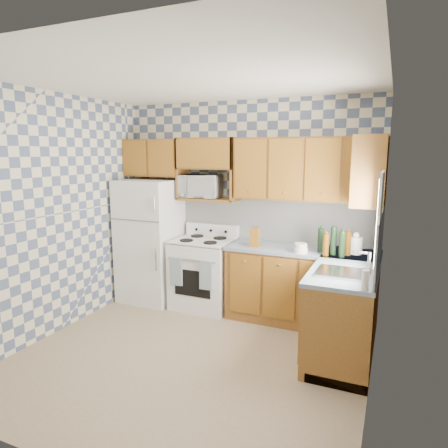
# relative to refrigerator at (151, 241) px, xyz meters

# --- Properties ---
(floor) EXTENTS (3.40, 3.40, 0.00)m
(floor) POSITION_rel_refrigerator_xyz_m (1.27, -1.25, -0.84)
(floor) COLOR #867257
(floor) RESTS_ON ground
(back_wall) EXTENTS (3.40, 0.02, 2.70)m
(back_wall) POSITION_rel_refrigerator_xyz_m (1.27, 0.35, 0.51)
(back_wall) COLOR #4D5B7B
(back_wall) RESTS_ON ground
(right_wall) EXTENTS (0.02, 3.20, 2.70)m
(right_wall) POSITION_rel_refrigerator_xyz_m (2.97, -1.25, 0.51)
(right_wall) COLOR #4D5B7B
(right_wall) RESTS_ON ground
(backsplash_back) EXTENTS (2.60, 0.02, 0.56)m
(backsplash_back) POSITION_rel_refrigerator_xyz_m (1.68, 0.34, 0.36)
(backsplash_back) COLOR white
(backsplash_back) RESTS_ON back_wall
(backsplash_right) EXTENTS (0.02, 1.60, 0.56)m
(backsplash_right) POSITION_rel_refrigerator_xyz_m (2.96, -0.45, 0.36)
(backsplash_right) COLOR white
(backsplash_right) RESTS_ON right_wall
(refrigerator) EXTENTS (0.75, 0.70, 1.68)m
(refrigerator) POSITION_rel_refrigerator_xyz_m (0.00, 0.00, 0.00)
(refrigerator) COLOR white
(refrigerator) RESTS_ON floor
(stove_body) EXTENTS (0.76, 0.65, 0.90)m
(stove_body) POSITION_rel_refrigerator_xyz_m (0.80, 0.03, -0.39)
(stove_body) COLOR white
(stove_body) RESTS_ON floor
(cooktop) EXTENTS (0.76, 0.65, 0.02)m
(cooktop) POSITION_rel_refrigerator_xyz_m (0.80, 0.03, 0.07)
(cooktop) COLOR silver
(cooktop) RESTS_ON stove_body
(backguard) EXTENTS (0.76, 0.08, 0.17)m
(backguard) POSITION_rel_refrigerator_xyz_m (0.80, 0.30, 0.16)
(backguard) COLOR white
(backguard) RESTS_ON cooktop
(dish_towel_left) EXTENTS (0.17, 0.02, 0.36)m
(dish_towel_left) POSITION_rel_refrigerator_xyz_m (0.59, -0.32, -0.29)
(dish_towel_left) COLOR navy
(dish_towel_left) RESTS_ON stove_body
(dish_towel_right) EXTENTS (0.17, 0.02, 0.36)m
(dish_towel_right) POSITION_rel_refrigerator_xyz_m (1.00, -0.32, -0.29)
(dish_towel_right) COLOR navy
(dish_towel_right) RESTS_ON stove_body
(base_cabinets_back) EXTENTS (1.75, 0.60, 0.88)m
(base_cabinets_back) POSITION_rel_refrigerator_xyz_m (2.10, 0.05, -0.40)
(base_cabinets_back) COLOR brown
(base_cabinets_back) RESTS_ON floor
(base_cabinets_right) EXTENTS (0.60, 1.60, 0.88)m
(base_cabinets_right) POSITION_rel_refrigerator_xyz_m (2.67, -0.45, -0.40)
(base_cabinets_right) COLOR brown
(base_cabinets_right) RESTS_ON floor
(countertop_back) EXTENTS (1.77, 0.63, 0.04)m
(countertop_back) POSITION_rel_refrigerator_xyz_m (2.10, 0.05, 0.06)
(countertop_back) COLOR slate
(countertop_back) RESTS_ON base_cabinets_back
(countertop_right) EXTENTS (0.63, 1.60, 0.04)m
(countertop_right) POSITION_rel_refrigerator_xyz_m (2.67, -0.45, 0.06)
(countertop_right) COLOR slate
(countertop_right) RESTS_ON base_cabinets_right
(upper_cabinets_back) EXTENTS (1.75, 0.33, 0.74)m
(upper_cabinets_back) POSITION_rel_refrigerator_xyz_m (2.10, 0.19, 1.01)
(upper_cabinets_back) COLOR brown
(upper_cabinets_back) RESTS_ON back_wall
(upper_cabinets_fridge) EXTENTS (0.82, 0.33, 0.50)m
(upper_cabinets_fridge) POSITION_rel_refrigerator_xyz_m (-0.02, 0.19, 1.13)
(upper_cabinets_fridge) COLOR brown
(upper_cabinets_fridge) RESTS_ON back_wall
(upper_cabinets_right) EXTENTS (0.33, 0.70, 0.74)m
(upper_cabinets_right) POSITION_rel_refrigerator_xyz_m (2.81, 0.00, 1.01)
(upper_cabinets_right) COLOR brown
(upper_cabinets_right) RESTS_ON right_wall
(microwave_shelf) EXTENTS (0.80, 0.33, 0.03)m
(microwave_shelf) POSITION_rel_refrigerator_xyz_m (0.80, 0.19, 0.60)
(microwave_shelf) COLOR brown
(microwave_shelf) RESTS_ON back_wall
(microwave) EXTENTS (0.57, 0.41, 0.30)m
(microwave) POSITION_rel_refrigerator_xyz_m (0.69, 0.21, 0.76)
(microwave) COLOR white
(microwave) RESTS_ON microwave_shelf
(sink) EXTENTS (0.48, 0.40, 0.03)m
(sink) POSITION_rel_refrigerator_xyz_m (2.67, -0.80, 0.09)
(sink) COLOR #B7B7BC
(sink) RESTS_ON countertop_right
(window) EXTENTS (0.02, 0.66, 0.86)m
(window) POSITION_rel_refrigerator_xyz_m (2.96, -0.80, 0.61)
(window) COLOR silver
(window) RESTS_ON right_wall
(bottle_0) EXTENTS (0.07, 0.07, 0.31)m
(bottle_0) POSITION_rel_refrigerator_xyz_m (2.48, -0.11, 0.23)
(bottle_0) COLOR black
(bottle_0) RESTS_ON countertop_back
(bottle_1) EXTENTS (0.07, 0.07, 0.29)m
(bottle_1) POSITION_rel_refrigerator_xyz_m (2.58, -0.17, 0.22)
(bottle_1) COLOR black
(bottle_1) RESTS_ON countertop_back
(bottle_2) EXTENTS (0.07, 0.07, 0.27)m
(bottle_2) POSITION_rel_refrigerator_xyz_m (2.63, -0.07, 0.21)
(bottle_2) COLOR #593209
(bottle_2) RESTS_ON countertop_back
(bottle_3) EXTENTS (0.07, 0.07, 0.25)m
(bottle_3) POSITION_rel_refrigerator_xyz_m (2.41, -0.19, 0.20)
(bottle_3) COLOR #593209
(bottle_3) RESTS_ON countertop_back
(bottle_4) EXTENTS (0.07, 0.07, 0.28)m
(bottle_4) POSITION_rel_refrigerator_xyz_m (2.33, -0.05, 0.22)
(bottle_4) COLOR black
(bottle_4) RESTS_ON countertop_back
(knife_block) EXTENTS (0.12, 0.12, 0.23)m
(knife_block) POSITION_rel_refrigerator_xyz_m (1.55, -0.08, 0.20)
(knife_block) COLOR brown
(knife_block) RESTS_ON countertop_back
(electric_kettle) EXTENTS (0.15, 0.15, 0.19)m
(electric_kettle) POSITION_rel_refrigerator_xyz_m (2.70, 0.04, 0.18)
(electric_kettle) COLOR white
(electric_kettle) RESTS_ON countertop_back
(food_containers) EXTENTS (0.16, 0.16, 0.11)m
(food_containers) POSITION_rel_refrigerator_xyz_m (2.13, -0.16, 0.13)
(food_containers) COLOR beige
(food_containers) RESTS_ON countertop_back
(soap_bottle) EXTENTS (0.06, 0.06, 0.17)m
(soap_bottle) POSITION_rel_refrigerator_xyz_m (2.89, -1.20, 0.17)
(soap_bottle) COLOR beige
(soap_bottle) RESTS_ON countertop_right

